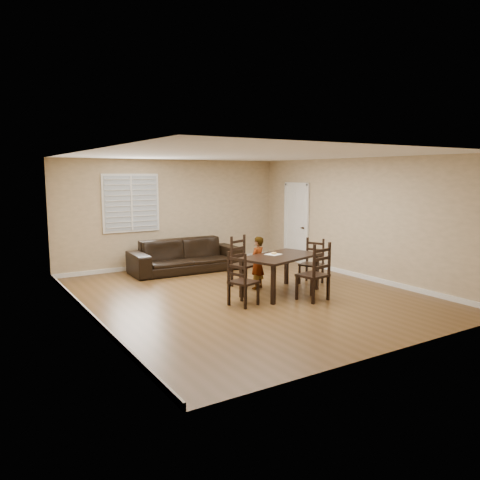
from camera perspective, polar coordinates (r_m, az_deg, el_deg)
name	(u,v)px	position (r m, az deg, el deg)	size (l,w,h in m)	color
ground	(247,295)	(9.21, 0.86, -6.69)	(7.00, 7.00, 0.00)	brown
room	(244,202)	(9.09, 0.47, 4.67)	(6.04, 7.04, 2.72)	tan
dining_table	(281,260)	(9.21, 4.98, -2.42)	(1.82, 1.35, 0.76)	black
chair_near	(241,263)	(9.88, 0.07, -2.81)	(0.59, 0.57, 1.06)	black
chair_far	(318,275)	(8.75, 9.52, -4.23)	(0.56, 0.53, 1.10)	black
chair_left	(239,282)	(8.31, -0.09, -5.14)	(0.53, 0.55, 0.98)	black
chair_right	(314,263)	(10.27, 8.96, -2.73)	(0.55, 0.57, 0.97)	black
child	(257,263)	(9.59, 2.13, -2.79)	(0.39, 0.26, 1.08)	gray
napkin	(273,254)	(9.30, 4.08, -1.75)	(0.27, 0.27, 0.00)	beige
donut	(274,253)	(9.31, 4.15, -1.59)	(0.11, 0.11, 0.04)	#C39046
sofa	(186,256)	(11.36, -6.64, -1.90)	(2.65, 1.04, 0.78)	black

